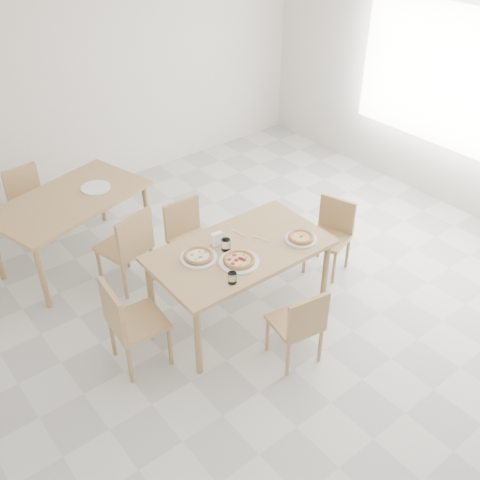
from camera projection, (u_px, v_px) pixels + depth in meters
room at (479, 88)px, 6.09m from camera, size 7.28×7.00×7.00m
main_table at (240, 256)px, 4.96m from camera, size 1.59×0.92×0.75m
chair_south at (300, 323)px, 4.58m from camera, size 0.44×0.44×0.77m
chair_north at (188, 234)px, 5.60m from camera, size 0.41×0.41×0.81m
chair_west at (128, 320)px, 4.53m from camera, size 0.46×0.46×0.85m
chair_east at (332, 231)px, 5.68m from camera, size 0.48×0.48×0.77m
plate_margherita at (301, 239)px, 5.01m from camera, size 0.29×0.29×0.02m
plate_mushroom at (199, 258)px, 4.78m from camera, size 0.32×0.32×0.02m
plate_pepperoni at (239, 262)px, 4.74m from camera, size 0.34×0.34×0.02m
pizza_margherita at (301, 237)px, 5.00m from camera, size 0.24×0.24×0.03m
pizza_mushroom at (198, 256)px, 4.77m from camera, size 0.26×0.26×0.03m
pizza_pepperoni at (239, 260)px, 4.72m from camera, size 0.35×0.35×0.03m
tumbler_a at (226, 245)px, 4.87m from camera, size 0.08×0.08×0.11m
tumbler_b at (232, 278)px, 4.50m from camera, size 0.07×0.07×0.10m
napkin_holder at (217, 239)px, 4.92m from camera, size 0.12×0.06×0.13m
fork_a at (262, 239)px, 5.03m from camera, size 0.08×0.18×0.01m
fork_b at (239, 233)px, 5.10m from camera, size 0.04×0.19×0.01m
second_table at (70, 205)px, 5.67m from camera, size 1.70×1.24×0.75m
chair_back_s at (128, 244)px, 5.39m from camera, size 0.52×0.52×0.87m
chair_back_n at (29, 197)px, 6.22m from camera, size 0.41×0.41×0.79m
plate_empty at (96, 188)px, 5.78m from camera, size 0.30×0.30×0.02m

